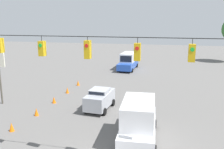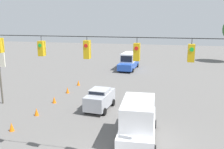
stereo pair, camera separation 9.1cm
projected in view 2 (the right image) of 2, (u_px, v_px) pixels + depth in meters
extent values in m
cylinder|color=black|center=(87.00, 37.00, 13.17)|extent=(21.34, 0.04, 0.04)
cube|color=gold|center=(191.00, 53.00, 12.15)|extent=(0.32, 0.36, 0.87)
cylinder|color=black|center=(192.00, 41.00, 12.02)|extent=(0.03, 0.03, 0.28)
cylinder|color=green|center=(192.00, 50.00, 11.92)|extent=(0.20, 0.02, 0.20)
cube|color=gold|center=(137.00, 52.00, 12.74)|extent=(0.32, 0.36, 0.90)
cylinder|color=black|center=(137.00, 40.00, 12.61)|extent=(0.03, 0.03, 0.29)
cylinder|color=red|center=(136.00, 48.00, 12.52)|extent=(0.20, 0.02, 0.20)
cube|color=gold|center=(87.00, 50.00, 13.32)|extent=(0.32, 0.36, 0.98)
cylinder|color=black|center=(87.00, 38.00, 13.19)|extent=(0.03, 0.03, 0.20)
cylinder|color=red|center=(86.00, 46.00, 13.09)|extent=(0.20, 0.02, 0.20)
cube|color=gold|center=(42.00, 48.00, 13.91)|extent=(0.32, 0.36, 0.83)
cylinder|color=black|center=(41.00, 38.00, 13.79)|extent=(0.03, 0.03, 0.28)
cylinder|color=green|center=(40.00, 45.00, 13.69)|extent=(0.20, 0.02, 0.20)
cube|color=gold|center=(0.00, 45.00, 14.48)|extent=(0.32, 0.36, 0.85)
cube|color=#A8AAB2|center=(100.00, 99.00, 22.84)|extent=(2.05, 4.03, 1.25)
cube|color=#A8AAB2|center=(100.00, 91.00, 22.66)|extent=(1.74, 1.84, 0.36)
cube|color=black|center=(96.00, 94.00, 21.85)|extent=(1.40, 0.13, 0.25)
cylinder|color=black|center=(86.00, 109.00, 22.05)|extent=(0.27, 0.66, 0.64)
cylinder|color=black|center=(104.00, 112.00, 21.54)|extent=(0.27, 0.66, 0.64)
cylinder|color=black|center=(96.00, 101.00, 24.42)|extent=(0.27, 0.66, 0.64)
cylinder|color=black|center=(113.00, 102.00, 23.90)|extent=(0.27, 0.66, 0.64)
cube|color=silver|center=(138.00, 128.00, 17.18)|extent=(2.60, 6.22, 1.00)
cube|color=silver|center=(138.00, 112.00, 16.61)|extent=(2.30, 4.02, 1.55)
cube|color=black|center=(140.00, 102.00, 18.50)|extent=(1.82, 0.12, 1.09)
cylinder|color=black|center=(155.00, 124.00, 19.01)|extent=(0.25, 0.65, 0.64)
cylinder|color=black|center=(125.00, 122.00, 19.39)|extent=(0.25, 0.65, 0.64)
cylinder|color=black|center=(117.00, 147.00, 15.58)|extent=(0.25, 0.65, 0.64)
cube|color=#234CB2|center=(129.00, 64.00, 40.97)|extent=(2.56, 6.89, 1.00)
cube|color=silver|center=(129.00, 57.00, 41.03)|extent=(2.27, 4.44, 1.38)
cube|color=black|center=(126.00, 59.00, 38.98)|extent=(1.80, 0.10, 0.97)
cylinder|color=black|center=(119.00, 70.00, 39.31)|extent=(0.25, 0.65, 0.64)
cylinder|color=black|center=(133.00, 70.00, 38.71)|extent=(0.25, 0.65, 0.64)
cylinder|color=black|center=(125.00, 65.00, 43.46)|extent=(0.25, 0.65, 0.64)
cylinder|color=black|center=(138.00, 65.00, 42.86)|extent=(0.25, 0.65, 0.64)
cone|color=orange|center=(12.00, 127.00, 18.49)|extent=(0.38, 0.38, 0.67)
cone|color=orange|center=(36.00, 112.00, 21.47)|extent=(0.38, 0.38, 0.67)
cone|color=orange|center=(54.00, 100.00, 24.66)|extent=(0.38, 0.38, 0.67)
cone|color=orange|center=(68.00, 90.00, 27.95)|extent=(0.38, 0.38, 0.67)
cone|color=orange|center=(78.00, 83.00, 31.17)|extent=(0.38, 0.38, 0.67)
cylinder|color=#4C473D|center=(1.00, 85.00, 24.22)|extent=(0.16, 0.16, 3.69)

